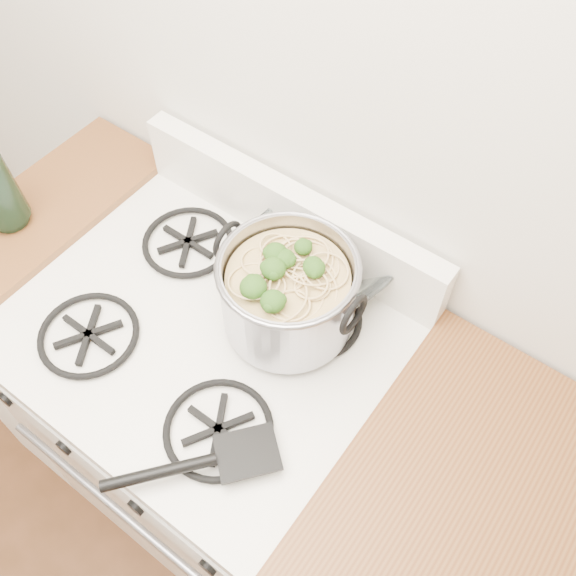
% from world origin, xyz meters
% --- Properties ---
extents(gas_range, '(0.76, 0.66, 0.92)m').
position_xyz_m(gas_range, '(0.00, 1.26, 0.44)').
color(gas_range, white).
rests_on(gas_range, ground).
extents(counter_left, '(0.25, 0.65, 0.92)m').
position_xyz_m(counter_left, '(-0.51, 1.26, 0.46)').
color(counter_left, silver).
rests_on(counter_left, ground).
extents(stock_pot, '(0.30, 0.27, 0.18)m').
position_xyz_m(stock_pot, '(0.13, 1.38, 1.01)').
color(stock_pot, '#9897A0').
rests_on(stock_pot, gas_range).
extents(spatula, '(0.42, 0.42, 0.02)m').
position_xyz_m(spatula, '(0.25, 1.11, 0.94)').
color(spatula, black).
rests_on(spatula, gas_range).
extents(glass_bowl, '(0.14, 0.14, 0.03)m').
position_xyz_m(glass_bowl, '(0.12, 1.54, 0.94)').
color(glass_bowl, white).
rests_on(glass_bowl, gas_range).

